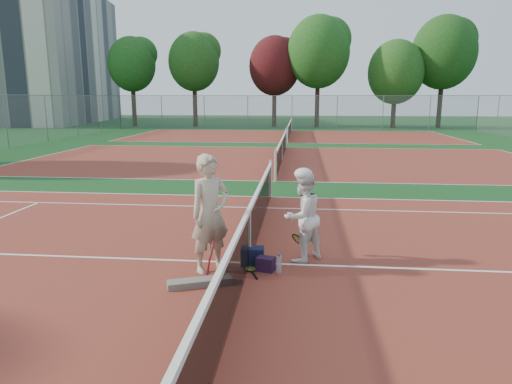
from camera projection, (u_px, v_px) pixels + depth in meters
ground at (250, 263)px, 8.10m from camera, size 130.00×130.00×0.00m
court_main at (250, 263)px, 8.10m from camera, size 23.77×10.97×0.01m
court_far_a at (282, 160)px, 21.25m from camera, size 23.77×10.97×0.01m
court_far_b at (290, 136)px, 34.40m from camera, size 23.77×10.97×0.01m
net_main at (249, 236)px, 8.00m from camera, size 0.10×10.98×1.02m
net_far_a at (282, 149)px, 21.15m from camera, size 0.10×10.98×1.02m
net_far_b at (290, 129)px, 34.30m from camera, size 0.10×10.98×1.02m
fence_back at (292, 113)px, 40.91m from camera, size 32.00×0.06×3.00m
apartment_block at (49, 56)px, 52.12m from camera, size 12.96×23.18×15.00m
player_a at (210, 214)px, 7.58m from camera, size 0.86×0.84×1.99m
player_b at (302, 217)px, 8.10m from camera, size 1.00×0.99×1.62m
racket_red at (211, 259)px, 7.45m from camera, size 0.20×0.30×0.60m
racket_black_held at (298, 247)px, 8.21m from camera, size 0.46×0.46×0.50m
racket_spare at (250, 269)px, 7.80m from camera, size 0.46×0.66×0.03m
sports_bag_navy at (253, 256)px, 8.01m from camera, size 0.40×0.28×0.31m
sports_bag_purple at (266, 264)px, 7.73m from camera, size 0.34×0.28×0.24m
net_cover_canvas at (200, 282)px, 7.14m from camera, size 1.02×0.58×0.11m
water_bottle at (279, 265)px, 7.61m from camera, size 0.09×0.09×0.30m
tree_back_0 at (132, 65)px, 44.74m from camera, size 4.62×4.62×8.68m
tree_back_1 at (194, 62)px, 44.32m from camera, size 4.93×4.93×9.07m
tree_back_maroon at (275, 66)px, 44.42m from camera, size 4.99×4.99×8.72m
tree_back_3 at (318, 52)px, 42.82m from camera, size 5.87×5.87×10.40m
tree_back_4 at (396, 72)px, 42.24m from camera, size 5.13×5.13×8.09m
tree_back_5 at (444, 53)px, 42.26m from camera, size 5.88×5.88×10.29m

